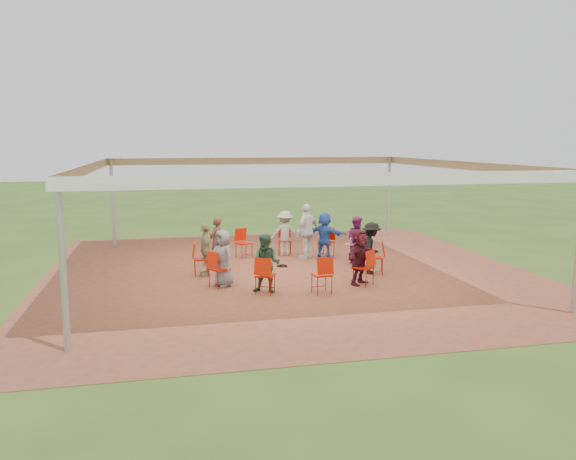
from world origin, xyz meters
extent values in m
plane|color=#345219|center=(0.00, 0.00, 0.00)|extent=(80.00, 80.00, 0.00)
plane|color=brown|center=(0.00, 0.00, 0.01)|extent=(13.00, 13.00, 0.00)
cylinder|color=#B2B2B7|center=(-5.00, -5.00, 1.50)|extent=(0.12, 0.12, 3.00)
cylinder|color=#B2B2B7|center=(-5.00, 5.00, 1.50)|extent=(0.12, 0.12, 3.00)
cylinder|color=#B2B2B7|center=(5.00, 5.00, 1.50)|extent=(0.12, 0.12, 3.00)
plane|color=white|center=(0.00, 0.00, 3.00)|extent=(10.30, 10.30, 0.00)
cube|color=white|center=(0.00, -5.15, 2.88)|extent=(10.30, 0.03, 0.24)
cube|color=white|center=(0.00, 5.15, 2.88)|extent=(10.30, 0.03, 0.24)
cube|color=white|center=(-5.15, 0.00, 2.88)|extent=(0.03, 10.30, 0.24)
cube|color=white|center=(5.15, 0.00, 2.88)|extent=(0.03, 10.30, 0.24)
imported|color=#7C1D67|center=(2.18, 0.58, 0.71)|extent=(0.56, 0.76, 1.41)
imported|color=#2B58B6|center=(1.52, 1.66, 0.71)|extent=(1.29, 1.24, 1.41)
imported|color=#9F9B8E|center=(0.38, 2.22, 0.71)|extent=(0.97, 0.60, 1.41)
imported|color=#523224|center=(-1.86, 1.27, 0.71)|extent=(0.57, 0.61, 1.41)
imported|color=tan|center=(-2.25, 0.06, 0.71)|extent=(0.44, 0.84, 1.41)
imported|color=slate|center=(-1.93, -1.17, 0.71)|extent=(0.69, 0.79, 1.41)
imported|color=#294E36|center=(-0.99, -2.02, 0.71)|extent=(0.79, 0.66, 1.41)
imported|color=#45131E|center=(1.43, -1.74, 0.71)|extent=(1.32, 1.21, 1.41)
imported|color=black|center=(2.15, -0.69, 0.71)|extent=(0.71, 1.00, 1.41)
imported|color=silver|center=(0.95, 1.62, 0.85)|extent=(1.10, 1.00, 1.69)
torus|color=black|center=(-0.05, 0.68, 0.02)|extent=(0.37, 0.37, 0.03)
torus|color=black|center=(-0.01, 0.64, 0.02)|extent=(0.30, 0.30, 0.03)
cube|color=#B7B7BC|center=(1.97, 0.52, 0.60)|extent=(0.30, 0.37, 0.02)
cube|color=#B7B7BC|center=(2.07, 0.55, 0.72)|extent=(0.15, 0.33, 0.21)
cube|color=#CCE0FF|center=(2.07, 0.55, 0.72)|extent=(0.12, 0.29, 0.18)
camera|label=1|loc=(-3.32, -14.77, 3.55)|focal=35.00mm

